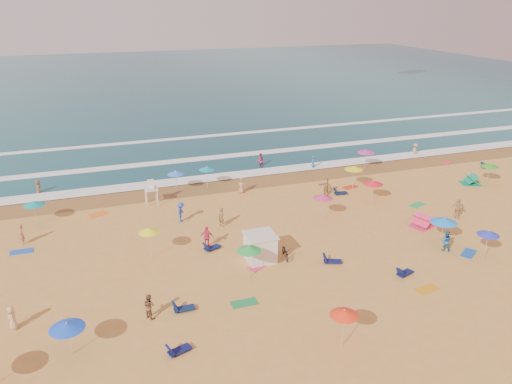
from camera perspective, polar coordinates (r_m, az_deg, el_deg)
name	(u,v)px	position (r m, az deg, el deg)	size (l,w,h in m)	color
ground	(285,233)	(41.70, 3.30, -4.69)	(220.00, 220.00, 0.00)	gold
ocean	(148,82)	(120.82, -12.28, 12.20)	(220.00, 140.00, 0.18)	#0C4756
wet_sand	(240,183)	(52.52, -1.86, 0.98)	(220.00, 220.00, 0.00)	olive
surf_foam	(218,159)	(60.52, -4.36, 3.82)	(200.00, 18.70, 0.05)	white
cabana	(260,248)	(37.10, 0.49, -6.42)	(2.00, 2.00, 2.00)	silver
cabana_roof	(260,235)	(36.62, 0.50, -4.95)	(2.20, 2.20, 0.12)	silver
bicycle	(285,252)	(37.70, 3.38, -6.85)	(0.65, 1.88, 0.99)	black
lifeguard_stand	(151,194)	(47.88, -11.88, -0.22)	(1.20, 1.20, 2.10)	white
beach_umbrellas	(311,205)	(41.87, 6.31, -1.50)	(53.90, 28.77, 0.78)	#1D89F6
loungers	(370,238)	(41.49, 12.86, -5.12)	(44.63, 21.00, 0.34)	#0F1F4B
towels	(290,237)	(40.99, 3.87, -5.17)	(48.80, 23.74, 0.03)	red
popup_tents	(449,197)	(50.79, 21.22, -0.53)	(13.73, 9.28, 1.20)	#E53363
beachgoers	(269,205)	(45.11, 1.50, -1.45)	(44.70, 26.30, 2.11)	brown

